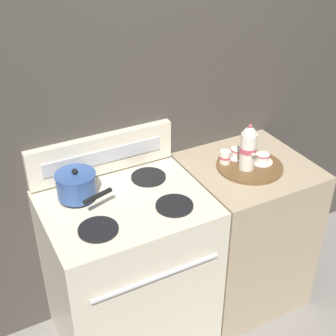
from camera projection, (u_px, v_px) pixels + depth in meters
name	position (u px, v px, depth m)	size (l,w,h in m)	color
ground_plane	(182.00, 311.00, 2.75)	(6.00, 6.00, 0.00)	gray
wall_back	(155.00, 121.00, 2.42)	(6.00, 0.05, 2.20)	#423D38
stove	(130.00, 273.00, 2.39)	(0.77, 0.63, 0.91)	beige
control_panel	(102.00, 154.00, 2.31)	(0.75, 0.05, 0.20)	beige
side_counter	(243.00, 232.00, 2.67)	(0.63, 0.60, 0.90)	tan
saucepan	(77.00, 185.00, 2.15)	(0.21, 0.28, 0.15)	#335193
serving_tray	(250.00, 166.00, 2.42)	(0.34, 0.34, 0.01)	brown
teapot	(248.00, 148.00, 2.33)	(0.08, 0.13, 0.25)	white
teacup_left	(262.00, 158.00, 2.43)	(0.11, 0.11, 0.05)	white
teacup_right	(238.00, 153.00, 2.47)	(0.11, 0.11, 0.05)	white
creamer_jug	(225.00, 157.00, 2.42)	(0.06, 0.06, 0.07)	white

